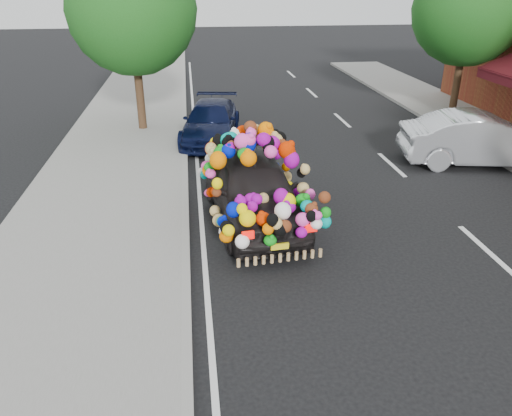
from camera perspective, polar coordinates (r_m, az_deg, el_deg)
The scene contains 9 objects.
ground at distance 9.67m, azimuth 6.16°, elevation -6.10°, with size 100.00×100.00×0.00m, color black.
sidewalk at distance 9.65m, azimuth -19.72°, elevation -7.21°, with size 4.00×60.00×0.12m, color gray.
kerb at distance 9.40m, azimuth -7.99°, elevation -6.71°, with size 0.15×60.00×0.13m, color gray.
lane_markings at distance 11.02m, azimuth 24.74°, elevation -4.28°, with size 6.00×50.00×0.01m, color silver, non-canonical shape.
tree_near_sidewalk at distance 17.63m, azimuth -14.04°, elevation 21.20°, with size 4.20×4.20×6.13m.
tree_far_b at distance 20.69m, azimuth 23.16°, elevation 20.13°, with size 4.00×4.00×5.90m.
plush_art_car at distance 10.82m, azimuth -0.38°, elevation 3.95°, with size 2.55×4.71×2.12m.
navy_sedan at distance 16.81m, azimuth -5.18°, elevation 9.80°, with size 1.70×4.17×1.21m, color black.
silver_hatchback at distance 15.75m, azimuth 24.40°, elevation 7.15°, with size 1.57×4.49×1.48m, color silver.
Camera 1 is at (-2.11, -8.03, 4.96)m, focal length 35.00 mm.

